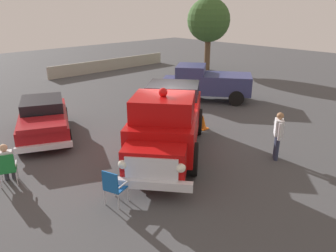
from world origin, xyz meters
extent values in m
plane|color=#424244|center=(0.00, 0.00, 0.00)|extent=(60.00, 60.00, 0.00)
cylinder|color=black|center=(1.34, 2.39, 0.52)|extent=(1.01, 0.90, 1.04)
cylinder|color=black|center=(2.59, 0.83, 0.52)|extent=(1.01, 0.90, 1.04)
cylinder|color=black|center=(-1.39, 0.20, 0.52)|extent=(1.01, 0.90, 1.04)
cylinder|color=black|center=(-0.14, -1.36, 0.52)|extent=(1.01, 0.90, 1.04)
cube|color=#B70C0C|center=(0.60, 0.51, 1.05)|extent=(5.13, 4.71, 1.10)
cube|color=#B70C0C|center=(2.82, 2.30, 0.92)|extent=(1.80, 1.94, 0.84)
cube|color=#B70C0C|center=(1.50, 1.23, 1.95)|extent=(2.52, 2.55, 0.76)
cube|color=#232328|center=(-0.61, -0.46, 1.80)|extent=(2.55, 2.59, 0.60)
cube|color=silver|center=(3.17, 2.58, 0.92)|extent=(1.00, 1.20, 0.64)
cube|color=silver|center=(3.25, 2.64, 0.50)|extent=(1.56, 1.87, 0.24)
sphere|color=white|center=(2.69, 3.19, 1.00)|extent=(0.37, 0.37, 0.26)
sphere|color=white|center=(3.66, 1.97, 1.00)|extent=(0.37, 0.37, 0.26)
sphere|color=red|center=(1.50, 1.23, 2.45)|extent=(0.39, 0.39, 0.28)
cylinder|color=black|center=(3.13, -2.23, 0.34)|extent=(0.52, 0.73, 0.68)
cylinder|color=black|center=(4.62, -2.91, 0.34)|extent=(0.52, 0.73, 0.68)
cylinder|color=black|center=(1.92, -4.86, 0.34)|extent=(0.52, 0.73, 0.68)
cylinder|color=black|center=(3.41, -5.55, 0.34)|extent=(0.52, 0.73, 0.68)
cube|color=maroon|center=(3.27, -3.89, 0.62)|extent=(3.39, 4.57, 0.64)
cube|color=maroon|center=(3.87, -2.57, 0.98)|extent=(2.07, 1.96, 0.20)
cube|color=black|center=(3.14, -4.16, 1.18)|extent=(2.21, 2.38, 0.56)
cube|color=silver|center=(4.18, -1.90, 0.40)|extent=(1.79, 0.94, 0.20)
cylinder|color=black|center=(-3.96, -3.53, 0.40)|extent=(0.70, 0.81, 0.80)
cylinder|color=black|center=(-5.38, -4.58, 0.40)|extent=(0.70, 0.81, 0.80)
cylinder|color=black|center=(-5.80, -1.04, 0.40)|extent=(0.70, 0.81, 0.80)
cylinder|color=black|center=(-7.22, -2.09, 0.40)|extent=(0.70, 0.81, 0.80)
cube|color=navy|center=(-6.15, -2.05, 0.95)|extent=(3.13, 3.30, 1.00)
cube|color=navy|center=(-5.02, -3.57, 1.20)|extent=(2.34, 2.28, 1.40)
cube|color=navy|center=(-4.37, -4.46, 0.82)|extent=(1.90, 1.73, 0.64)
cylinder|color=#B7BABF|center=(5.81, -1.25, 0.22)|extent=(0.04, 0.04, 0.44)
cylinder|color=#B7BABF|center=(5.41, -1.08, 0.22)|extent=(0.04, 0.04, 0.44)
cylinder|color=#B7BABF|center=(5.98, -0.84, 0.22)|extent=(0.04, 0.04, 0.44)
cylinder|color=#B7BABF|center=(5.58, -0.67, 0.22)|extent=(0.04, 0.04, 0.44)
cube|color=#1E7F38|center=(5.70, -0.96, 0.46)|extent=(0.63, 0.63, 0.04)
cube|color=#1E7F38|center=(5.79, -0.74, 0.74)|extent=(0.46, 0.22, 0.56)
cube|color=#B7BABF|center=(5.47, -0.87, 0.62)|extent=(0.20, 0.42, 0.03)
cylinder|color=#B7BABF|center=(3.84, 1.79, 0.22)|extent=(0.04, 0.04, 0.44)
cylinder|color=#B7BABF|center=(3.70, 2.21, 0.22)|extent=(0.04, 0.04, 0.44)
cylinder|color=#B7BABF|center=(4.26, 1.94, 0.22)|extent=(0.04, 0.04, 0.44)
cylinder|color=#B7BABF|center=(4.12, 2.35, 0.22)|extent=(0.04, 0.04, 0.44)
cube|color=#1959A5|center=(3.98, 2.07, 0.46)|extent=(0.61, 0.61, 0.04)
cube|color=#1959A5|center=(4.21, 2.15, 0.74)|extent=(0.19, 0.47, 0.56)
cube|color=#B7BABF|center=(4.06, 1.85, 0.62)|extent=(0.43, 0.18, 0.03)
cube|color=#B7BABF|center=(3.90, 2.30, 0.62)|extent=(0.43, 0.18, 0.03)
cylinder|color=#B7BABF|center=(-1.14, -1.45, 0.22)|extent=(0.04, 0.04, 0.44)
cylinder|color=#B7BABF|center=(-0.74, -1.62, 0.22)|extent=(0.04, 0.04, 0.44)
cylinder|color=#B7BABF|center=(-1.32, -1.85, 0.22)|extent=(0.04, 0.04, 0.44)
cylinder|color=#B7BABF|center=(-0.91, -2.03, 0.22)|extent=(0.04, 0.04, 0.44)
cube|color=#1E7F38|center=(-1.03, -1.74, 0.46)|extent=(0.63, 0.63, 0.04)
cube|color=#1E7F38|center=(-1.12, -1.96, 0.74)|extent=(0.46, 0.23, 0.56)
cube|color=#B7BABF|center=(-1.25, -1.64, 0.62)|extent=(0.21, 0.42, 0.03)
cube|color=#B7BABF|center=(-0.81, -1.83, 0.62)|extent=(0.21, 0.42, 0.03)
cylinder|color=#383842|center=(5.68, -1.25, 0.23)|extent=(0.17, 0.17, 0.45)
cylinder|color=#383842|center=(5.50, -1.17, 0.23)|extent=(0.17, 0.17, 0.45)
cube|color=#383842|center=(5.74, -1.10, 0.51)|extent=(0.31, 0.46, 0.13)
cube|color=#383842|center=(5.56, -1.02, 0.51)|extent=(0.31, 0.46, 0.13)
cube|color=silver|center=(5.73, -0.88, 0.81)|extent=(0.45, 0.36, 0.54)
sphere|color=tan|center=(5.72, -0.90, 1.18)|extent=(0.29, 0.29, 0.22)
cylinder|color=#2D334C|center=(-1.44, 3.70, 0.44)|extent=(0.21, 0.21, 0.88)
cylinder|color=#2D334C|center=(-1.62, 3.57, 0.44)|extent=(0.21, 0.21, 0.88)
cube|color=silver|center=(-1.53, 3.63, 1.16)|extent=(0.49, 0.46, 0.56)
cylinder|color=silver|center=(-1.31, 3.79, 1.10)|extent=(0.14, 0.14, 0.60)
cylinder|color=silver|center=(-1.75, 3.48, 1.10)|extent=(0.14, 0.14, 0.60)
sphere|color=#9E704C|center=(-1.53, 3.63, 1.56)|extent=(0.32, 0.32, 0.23)
cylinder|color=brown|center=(-12.45, -8.63, 1.35)|extent=(0.46, 0.46, 2.70)
sphere|color=#365929|center=(-12.45, -8.63, 3.86)|extent=(3.32, 3.32, 3.32)
cube|color=orange|center=(-1.93, 0.00, 0.02)|extent=(0.40, 0.40, 0.04)
cone|color=orange|center=(-1.93, 0.00, 0.33)|extent=(0.32, 0.32, 0.60)
cube|color=#A8A393|center=(-6.72, -13.81, 0.45)|extent=(10.65, 0.12, 0.90)
camera|label=1|loc=(8.21, 8.50, 5.01)|focal=35.17mm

